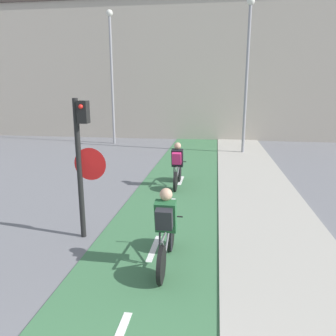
{
  "coord_description": "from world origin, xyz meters",
  "views": [
    {
      "loc": [
        1.13,
        -0.34,
        3.09
      ],
      "look_at": [
        0.0,
        7.42,
        1.2
      ],
      "focal_mm": 35.0,
      "sensor_mm": 36.0,
      "label": 1
    }
  ],
  "objects_px": {
    "street_lamp_far": "(111,65)",
    "cyclist_near": "(166,230)",
    "cyclist_far": "(177,166)",
    "street_lamp_sidewalk": "(247,62)",
    "traffic_light_pole": "(83,154)"
  },
  "relations": [
    {
      "from": "street_lamp_far",
      "to": "cyclist_far",
      "type": "relative_size",
      "value": 4.15
    },
    {
      "from": "traffic_light_pole",
      "to": "street_lamp_far",
      "type": "relative_size",
      "value": 0.4
    },
    {
      "from": "street_lamp_far",
      "to": "street_lamp_sidewalk",
      "type": "xyz_separation_m",
      "value": [
        7.21,
        -1.97,
        -0.07
      ]
    },
    {
      "from": "street_lamp_far",
      "to": "cyclist_far",
      "type": "distance_m",
      "value": 10.12
    },
    {
      "from": "cyclist_near",
      "to": "cyclist_far",
      "type": "xyz_separation_m",
      "value": [
        -0.38,
        4.93,
        -0.0
      ]
    },
    {
      "from": "street_lamp_far",
      "to": "cyclist_near",
      "type": "relative_size",
      "value": 4.11
    },
    {
      "from": "street_lamp_sidewalk",
      "to": "cyclist_near",
      "type": "bearing_deg",
      "value": -100.97
    },
    {
      "from": "traffic_light_pole",
      "to": "street_lamp_sidewalk",
      "type": "distance_m",
      "value": 11.22
    },
    {
      "from": "cyclist_near",
      "to": "street_lamp_sidewalk",
      "type": "bearing_deg",
      "value": 79.03
    },
    {
      "from": "street_lamp_far",
      "to": "cyclist_far",
      "type": "bearing_deg",
      "value": -60.23
    },
    {
      "from": "street_lamp_sidewalk",
      "to": "street_lamp_far",
      "type": "bearing_deg",
      "value": 164.75
    },
    {
      "from": "cyclist_near",
      "to": "street_lamp_far",
      "type": "bearing_deg",
      "value": 111.1
    },
    {
      "from": "cyclist_far",
      "to": "street_lamp_sidewalk",
      "type": "bearing_deg",
      "value": 67.77
    },
    {
      "from": "street_lamp_sidewalk",
      "to": "cyclist_far",
      "type": "distance_m",
      "value": 7.62
    },
    {
      "from": "traffic_light_pole",
      "to": "cyclist_far",
      "type": "relative_size",
      "value": 1.68
    }
  ]
}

